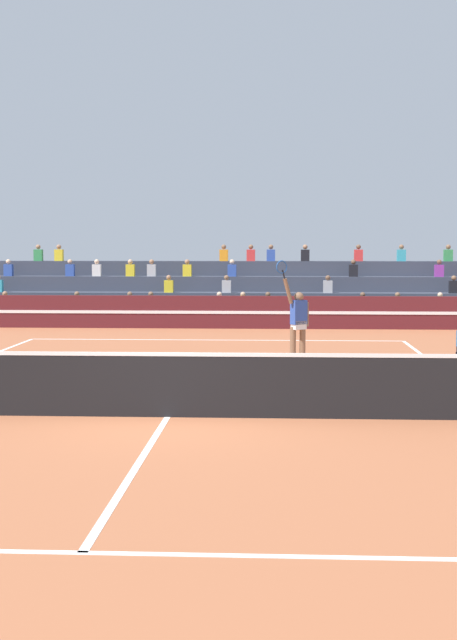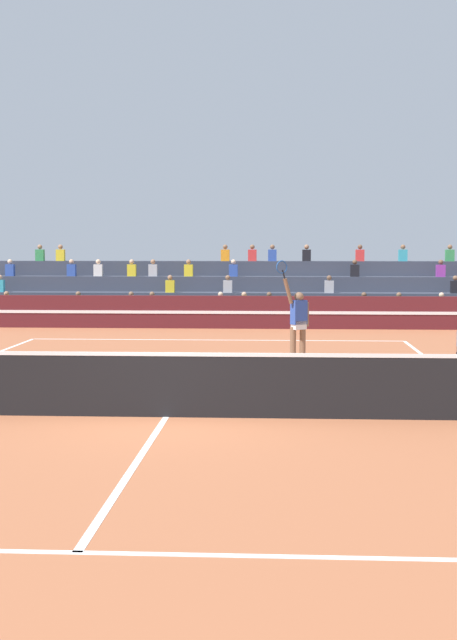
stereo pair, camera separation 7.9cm
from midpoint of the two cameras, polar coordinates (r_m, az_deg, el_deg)
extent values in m
plane|color=#AD603D|center=(14.58, -3.86, -6.22)|extent=(120.00, 120.00, 0.00)
cube|color=white|center=(26.31, -0.68, -1.28)|extent=(11.00, 0.10, 0.01)
cube|color=white|center=(8.45, -9.39, -14.46)|extent=(8.25, 0.10, 0.01)
cube|color=white|center=(20.89, -1.69, -2.86)|extent=(8.25, 0.10, 0.01)
cube|color=white|center=(14.58, -3.86, -6.21)|extent=(0.10, 12.85, 0.01)
cube|color=black|center=(14.49, -3.87, -4.28)|extent=(11.90, 0.02, 1.00)
cube|color=white|center=(14.42, -3.88, -2.20)|extent=(11.90, 0.04, 0.06)
cube|color=#51191E|center=(30.00, -0.19, 0.51)|extent=(18.00, 0.24, 1.10)
cube|color=white|center=(29.87, -0.21, 0.49)|extent=(18.00, 0.02, 0.10)
cube|color=#383D4C|center=(31.29, -0.05, 0.18)|extent=(20.10, 0.95, 0.55)
cube|color=black|center=(31.18, 8.73, 1.02)|extent=(0.32, 0.22, 0.44)
sphere|color=brown|center=(31.16, 8.74, 1.61)|extent=(0.18, 0.18, 0.18)
cube|color=#B2B2B7|center=(31.46, -6.18, 1.08)|extent=(0.32, 0.22, 0.44)
sphere|color=brown|center=(31.44, -6.18, 1.66)|extent=(0.18, 0.18, 0.18)
cube|color=silver|center=(31.34, -4.84, 1.08)|extent=(0.32, 0.22, 0.44)
sphere|color=brown|center=(31.32, -4.84, 1.66)|extent=(0.18, 0.18, 0.18)
cube|color=#338C4C|center=(31.55, 13.53, 0.99)|extent=(0.32, 0.22, 0.44)
sphere|color=beige|center=(31.53, 13.55, 1.57)|extent=(0.18, 0.18, 0.18)
cube|color=#338C4C|center=(31.04, 2.69, 1.05)|extent=(0.32, 0.22, 0.44)
sphere|color=brown|center=(31.02, 2.69, 1.64)|extent=(0.18, 0.18, 0.18)
cube|color=yellow|center=(31.06, 1.08, 1.06)|extent=(0.32, 0.22, 0.44)
sphere|color=tan|center=(31.04, 1.08, 1.65)|extent=(0.18, 0.18, 0.18)
cube|color=pink|center=(31.10, -0.44, 1.07)|extent=(0.32, 0.22, 0.44)
sphere|color=beige|center=(31.08, -0.44, 1.65)|extent=(0.18, 0.18, 0.18)
cube|color=#338C4C|center=(31.82, -9.51, 1.08)|extent=(0.32, 0.22, 0.44)
sphere|color=brown|center=(31.80, -9.52, 1.66)|extent=(0.18, 0.18, 0.18)
cube|color=yellow|center=(32.48, -13.95, 1.08)|extent=(0.32, 0.22, 0.44)
sphere|color=#9E7051|center=(32.46, -13.96, 1.65)|extent=(0.18, 0.18, 0.18)
cube|color=#338C4C|center=(31.32, 10.92, 1.01)|extent=(0.32, 0.22, 0.44)
sphere|color=brown|center=(31.30, 10.92, 1.59)|extent=(0.18, 0.18, 0.18)
cube|color=#383D4C|center=(32.22, 0.04, 0.80)|extent=(20.10, 0.95, 1.10)
cube|color=yellow|center=(32.19, -3.69, 2.16)|extent=(0.32, 0.22, 0.44)
sphere|color=#9E7051|center=(32.17, -3.69, 2.73)|extent=(0.18, 0.18, 0.18)
cube|color=teal|center=(33.51, -14.36, 2.13)|extent=(0.32, 0.22, 0.44)
sphere|color=tan|center=(33.50, -14.37, 2.67)|extent=(0.18, 0.18, 0.18)
cube|color=#B2B2B7|center=(32.01, 6.53, 2.13)|extent=(0.32, 0.22, 0.44)
sphere|color=brown|center=(31.99, 6.53, 2.70)|extent=(0.18, 0.18, 0.18)
cube|color=black|center=(32.57, 14.37, 2.05)|extent=(0.32, 0.22, 0.44)
sphere|color=brown|center=(32.56, 14.38, 2.62)|extent=(0.18, 0.18, 0.18)
cube|color=#B2B2B7|center=(32.00, 0.03, 2.16)|extent=(0.32, 0.22, 0.44)
sphere|color=brown|center=(31.99, 0.03, 2.73)|extent=(0.18, 0.18, 0.18)
cube|color=#383D4C|center=(33.15, 0.13, 1.39)|extent=(20.10, 0.95, 1.65)
cube|color=#2D4CA5|center=(34.37, -13.74, 3.12)|extent=(0.32, 0.22, 0.44)
sphere|color=beige|center=(34.36, -13.75, 3.65)|extent=(0.18, 0.18, 0.18)
cube|color=yellow|center=(33.32, -6.14, 3.18)|extent=(0.32, 0.22, 0.44)
sphere|color=tan|center=(33.32, -6.15, 3.73)|extent=(0.18, 0.18, 0.18)
cube|color=silver|center=(33.55, -8.27, 3.17)|extent=(0.32, 0.22, 0.44)
sphere|color=beige|center=(33.54, -8.28, 3.71)|extent=(0.18, 0.18, 0.18)
cube|color=yellow|center=(33.05, -2.50, 3.19)|extent=(0.32, 0.22, 0.44)
sphere|color=#9E7051|center=(33.04, -2.50, 3.74)|extent=(0.18, 0.18, 0.18)
cube|color=purple|center=(33.42, 13.49, 3.08)|extent=(0.32, 0.22, 0.44)
sphere|color=brown|center=(33.41, 13.50, 3.63)|extent=(0.18, 0.18, 0.18)
cube|color=#2D4CA5|center=(33.77, -9.95, 3.16)|extent=(0.32, 0.22, 0.44)
sphere|color=tan|center=(33.76, -9.95, 3.70)|extent=(0.18, 0.18, 0.18)
cube|color=#2D4CA5|center=(32.92, 0.38, 3.19)|extent=(0.32, 0.22, 0.44)
sphere|color=beige|center=(32.92, 0.38, 3.74)|extent=(0.18, 0.18, 0.18)
cube|color=black|center=(33.01, 8.15, 3.14)|extent=(0.32, 0.22, 0.44)
sphere|color=brown|center=(33.00, 8.16, 3.70)|extent=(0.18, 0.18, 0.18)
cube|color=#B2B2B7|center=(33.20, -4.78, 3.18)|extent=(0.32, 0.22, 0.44)
sphere|color=#9E7051|center=(33.20, -4.79, 3.74)|extent=(0.18, 0.18, 0.18)
cube|color=#383D4C|center=(34.08, 0.22, 1.95)|extent=(20.10, 0.95, 2.20)
cube|color=yellow|center=(34.83, -10.64, 4.10)|extent=(0.32, 0.22, 0.44)
sphere|color=#9E7051|center=(34.83, -10.64, 4.62)|extent=(0.18, 0.18, 0.18)
cube|color=#338C4C|center=(35.03, -11.91, 4.08)|extent=(0.32, 0.22, 0.44)
sphere|color=#9E7051|center=(35.03, -11.92, 4.60)|extent=(0.18, 0.18, 0.18)
cube|color=orange|center=(33.88, -0.15, 4.16)|extent=(0.32, 0.22, 0.44)
sphere|color=brown|center=(33.88, -0.15, 4.70)|extent=(0.18, 0.18, 0.18)
cube|color=#2D4CA5|center=(33.82, 2.89, 4.16)|extent=(0.32, 0.22, 0.44)
sphere|color=brown|center=(33.82, 2.89, 4.70)|extent=(0.18, 0.18, 0.18)
cube|color=red|center=(33.97, 8.48, 4.11)|extent=(0.32, 0.22, 0.44)
sphere|color=brown|center=(33.96, 8.48, 4.65)|extent=(0.18, 0.18, 0.18)
cube|color=black|center=(33.84, 5.09, 4.14)|extent=(0.32, 0.22, 0.44)
sphere|color=#9E7051|center=(33.84, 5.09, 4.68)|extent=(0.18, 0.18, 0.18)
cube|color=teal|center=(34.15, 11.16, 4.08)|extent=(0.32, 0.22, 0.44)
sphere|color=brown|center=(34.15, 11.17, 4.61)|extent=(0.18, 0.18, 0.18)
cube|color=red|center=(33.84, 1.60, 4.16)|extent=(0.32, 0.22, 0.44)
sphere|color=brown|center=(33.83, 1.60, 4.70)|extent=(0.18, 0.18, 0.18)
cube|color=#338C4C|center=(34.43, 14.04, 4.03)|extent=(0.32, 0.22, 0.44)
sphere|color=brown|center=(34.43, 14.05, 4.56)|extent=(0.18, 0.18, 0.18)
cylinder|color=brown|center=(20.85, 4.87, -1.66)|extent=(0.14, 0.14, 0.90)
cylinder|color=brown|center=(20.78, 4.26, -1.68)|extent=(0.14, 0.14, 0.90)
cube|color=white|center=(20.75, 4.63, -0.33)|extent=(0.38, 0.35, 0.20)
cube|color=#2D4CA5|center=(20.73, 4.63, 0.50)|extent=(0.41, 0.37, 0.56)
sphere|color=brown|center=(20.70, 4.64, 1.49)|extent=(0.22, 0.22, 0.22)
cube|color=white|center=(20.86, 4.93, -2.77)|extent=(0.25, 0.28, 0.09)
cube|color=white|center=(20.79, 4.32, -2.80)|extent=(0.25, 0.28, 0.09)
cylinder|color=brown|center=(20.88, 5.16, 0.36)|extent=(0.09, 0.09, 0.56)
cylinder|color=brown|center=(20.51, 3.94, 1.87)|extent=(0.28, 0.24, 0.60)
cylinder|color=black|center=(20.42, 3.66, 2.92)|extent=(0.10, 0.08, 0.22)
torus|color=#1E4C99|center=(20.38, 3.54, 3.40)|extent=(0.33, 0.25, 0.39)
sphere|color=#C6DB33|center=(17.45, -10.64, -4.36)|extent=(0.07, 0.07, 0.07)
camera|label=1|loc=(0.04, -89.89, 0.01)|focal=50.00mm
camera|label=2|loc=(0.04, 90.11, -0.01)|focal=50.00mm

